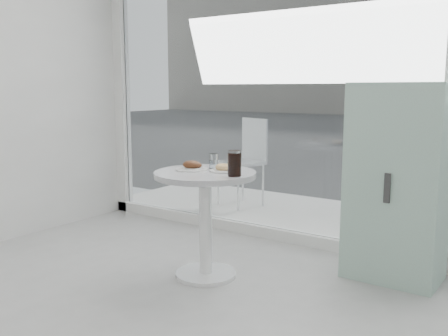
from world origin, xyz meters
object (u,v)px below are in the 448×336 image
Objects in this scene: main_table at (205,202)px; plate_donut at (224,169)px; mint_cabinet at (397,183)px; plate_fritter at (192,166)px; water_tumbler_a at (214,162)px; water_tumbler_b at (233,161)px; cola_glass at (235,164)px; patio_chair at (246,156)px.

plate_donut reaches higher than main_table.
plate_fritter is at bearing -148.09° from mint_cabinet.
water_tumbler_a is 0.86× the size of water_tumbler_b.
mint_cabinet is 8.03× the size of cola_glass.
plate_donut is (0.11, 0.08, 0.24)m from main_table.
cola_glass is at bearing -5.75° from plate_fritter.
patio_chair is 4.20× the size of plate_fritter.
plate_fritter is (-1.24, -0.74, 0.10)m from mint_cabinet.
plate_donut is 0.15m from water_tumbler_b.
mint_cabinet is 1.17m from water_tumbler_b.
main_table is at bearing -143.78° from plate_donut.
water_tumbler_b is (0.20, 0.22, 0.03)m from plate_fritter.
plate_fritter is 1.13× the size of plate_donut.
mint_cabinet is at bearing 33.31° from plate_donut.
mint_cabinet reaches higher than plate_fritter.
plate_donut is 0.21m from cola_glass.
plate_donut is 0.16m from water_tumbler_a.
water_tumbler_a is at bearing -151.84° from mint_cabinet.
plate_fritter is 0.24m from plate_donut.
mint_cabinet is 1.16m from cola_glass.
water_tumbler_a is (-0.04, 0.15, 0.27)m from main_table.
plate_donut is at bearing 145.54° from cola_glass.
water_tumbler_a is at bearing -46.79° from patio_chair.
patio_chair is at bearing 115.09° from water_tumbler_a.
plate_fritter reaches higher than plate_donut.
plate_fritter is 0.17m from water_tumbler_a.
mint_cabinet is at bearing 30.92° from plate_fritter.
mint_cabinet is 2.32m from patio_chair.
water_tumbler_a is at bearing 103.32° from main_table.
patio_chair is 4.76× the size of plate_donut.
main_table is 0.27m from plate_donut.
plate_donut is at bearing 36.22° from main_table.
water_tumbler_a is (-1.16, -0.59, 0.12)m from mint_cabinet.
water_tumbler_b is at bearing 125.97° from cola_glass.
mint_cabinet is 6.83× the size of plate_donut.
plate_donut is 1.62× the size of water_tumbler_b.
cola_glass is at bearing -34.46° from plate_donut.
patio_chair reaches higher than water_tumbler_a.
cola_glass reaches higher than main_table.
water_tumbler_b reaches higher than water_tumbler_a.
plate_donut is at bearing -44.13° from patio_chair.
patio_chair is 2.10m from plate_donut.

